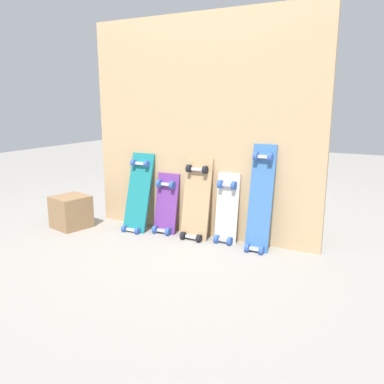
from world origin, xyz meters
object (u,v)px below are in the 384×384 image
object	(u,v)px
skateboard_teal	(138,197)
skateboard_blue	(260,203)
skateboard_white	(227,212)
wooden_crate	(71,212)
skateboard_natural	(196,203)
skateboard_purple	(166,207)

from	to	relation	value
skateboard_teal	skateboard_blue	size ratio (longest dim) A/B	0.85
skateboard_white	wooden_crate	bearing A→B (deg)	-167.89
skateboard_natural	skateboard_teal	bearing A→B (deg)	-176.14
skateboard_purple	skateboard_white	distance (m)	0.53
skateboard_teal	skateboard_white	distance (m)	0.78
skateboard_white	skateboard_purple	bearing A→B (deg)	-178.27
skateboard_teal	skateboard_purple	xyz separation A→B (m)	(0.24, 0.04, -0.07)
skateboard_white	skateboard_natural	bearing A→B (deg)	-174.34
skateboard_white	skateboard_blue	world-z (taller)	skateboard_blue
skateboard_natural	skateboard_white	size ratio (longest dim) A/B	1.17
skateboard_teal	skateboard_blue	bearing A→B (deg)	1.48
skateboard_purple	skateboard_natural	size ratio (longest dim) A/B	0.79
skateboard_blue	wooden_crate	size ratio (longest dim) A/B	3.04
skateboard_natural	skateboard_blue	xyz separation A→B (m)	(0.52, -0.01, 0.07)
skateboard_purple	wooden_crate	size ratio (longest dim) A/B	2.02
skateboard_blue	skateboard_purple	bearing A→B (deg)	178.78
skateboard_blue	skateboard_natural	bearing A→B (deg)	179.07
skateboard_purple	skateboard_natural	xyz separation A→B (m)	(0.28, -0.01, 0.07)
skateboard_teal	skateboard_natural	bearing A→B (deg)	3.86
wooden_crate	skateboard_natural	bearing A→B (deg)	13.58
skateboard_purple	skateboard_natural	bearing A→B (deg)	-1.75
skateboard_purple	wooden_crate	distance (m)	0.83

